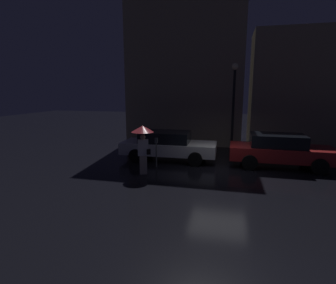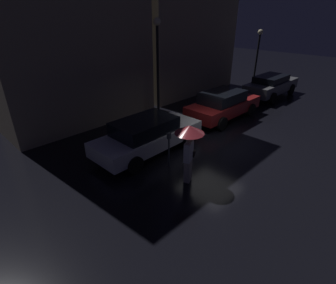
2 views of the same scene
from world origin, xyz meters
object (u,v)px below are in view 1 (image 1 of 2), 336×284
at_px(parked_car_white, 168,145).
at_px(parked_car_red, 280,150).
at_px(parking_meter, 156,149).
at_px(street_lamp_near, 234,96).
at_px(pedestrian_with_umbrella, 143,137).

height_order(parked_car_white, parked_car_red, parked_car_red).
bearing_deg(parked_car_white, parking_meter, -99.25).
xyz_separation_m(parked_car_white, parked_car_red, (5.22, -0.05, 0.03)).
distance_m(parking_meter, street_lamp_near, 5.71).
height_order(parked_car_white, pedestrian_with_umbrella, pedestrian_with_umbrella).
height_order(parked_car_red, street_lamp_near, street_lamp_near).
bearing_deg(parked_car_red, pedestrian_with_umbrella, -155.84).
relative_size(parked_car_white, street_lamp_near, 0.96).
xyz_separation_m(parked_car_white, pedestrian_with_umbrella, (-0.45, -2.51, 0.79)).
bearing_deg(parking_meter, pedestrian_with_umbrella, -102.17).
bearing_deg(parked_car_white, parked_car_red, -1.37).
bearing_deg(parked_car_red, parked_car_white, -179.82).
xyz_separation_m(parked_car_white, street_lamp_near, (3.12, 2.65, 2.36)).
relative_size(pedestrian_with_umbrella, parking_meter, 1.52).
distance_m(parked_car_white, street_lamp_near, 4.73).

